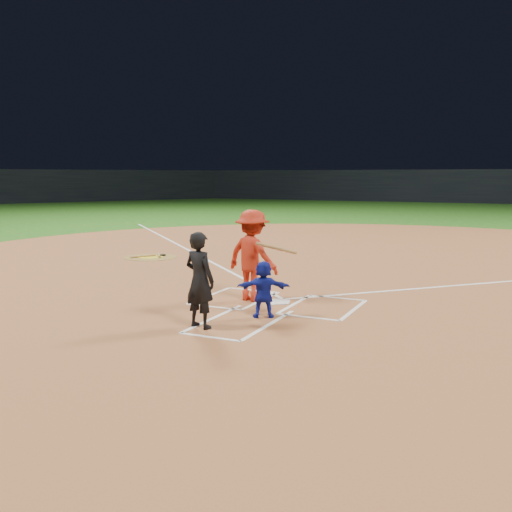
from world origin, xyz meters
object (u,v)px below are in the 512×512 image
at_px(umpire, 200,280).
at_px(home_plate, 278,302).
at_px(batter_at_plate, 252,255).
at_px(catcher, 264,289).
at_px(on_deck_circle, 150,257).

bearing_deg(umpire, home_plate, -87.45).
bearing_deg(batter_at_plate, catcher, -56.69).
bearing_deg(batter_at_plate, home_plate, 3.22).
relative_size(on_deck_circle, umpire, 1.04).
xyz_separation_m(umpire, batter_at_plate, (-0.11, 2.31, 0.12)).
relative_size(catcher, batter_at_plate, 0.56).
bearing_deg(home_plate, on_deck_circle, -34.83).
bearing_deg(umpire, catcher, -108.53).
relative_size(home_plate, catcher, 0.57).
bearing_deg(catcher, home_plate, -102.84).
height_order(catcher, batter_at_plate, batter_at_plate).
relative_size(home_plate, batter_at_plate, 0.32).
distance_m(catcher, batter_at_plate, 1.51).
xyz_separation_m(home_plate, umpire, (-0.44, -2.35, 0.81)).
bearing_deg(catcher, umpire, 34.40).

